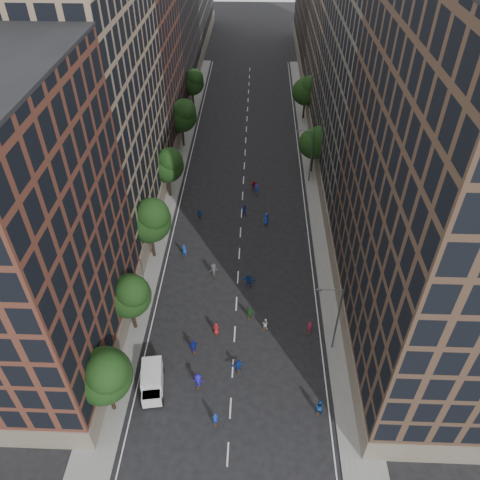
{
  "coord_description": "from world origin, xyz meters",
  "views": [
    {
      "loc": [
        1.82,
        -19.55,
        41.58
      ],
      "look_at": [
        0.08,
        27.42,
        2.0
      ],
      "focal_mm": 35.0,
      "sensor_mm": 36.0,
      "label": 1
    }
  ],
  "objects_px": {
    "skater_0": "(144,391)",
    "skater_1": "(215,419)",
    "streetlamp_far": "(310,153)",
    "cargo_van": "(152,381)",
    "streetlamp_near": "(336,316)",
    "skater_2": "(319,407)"
  },
  "relations": [
    {
      "from": "cargo_van",
      "to": "skater_2",
      "type": "relative_size",
      "value": 2.61
    },
    {
      "from": "cargo_van",
      "to": "skater_1",
      "type": "distance_m",
      "value": 7.41
    },
    {
      "from": "streetlamp_near",
      "to": "skater_2",
      "type": "bearing_deg",
      "value": -104.33
    },
    {
      "from": "streetlamp_far",
      "to": "skater_0",
      "type": "xyz_separation_m",
      "value": [
        -18.87,
        -39.52,
        -4.29
      ]
    },
    {
      "from": "streetlamp_near",
      "to": "skater_2",
      "type": "distance_m",
      "value": 8.91
    },
    {
      "from": "skater_0",
      "to": "skater_1",
      "type": "relative_size",
      "value": 1.04
    },
    {
      "from": "skater_0",
      "to": "streetlamp_far",
      "type": "bearing_deg",
      "value": -133.34
    },
    {
      "from": "skater_1",
      "to": "skater_2",
      "type": "relative_size",
      "value": 0.94
    },
    {
      "from": "streetlamp_near",
      "to": "skater_0",
      "type": "relative_size",
      "value": 5.15
    },
    {
      "from": "streetlamp_near",
      "to": "streetlamp_far",
      "type": "xyz_separation_m",
      "value": [
        0.0,
        33.0,
        0.0
      ]
    },
    {
      "from": "streetlamp_far",
      "to": "cargo_van",
      "type": "height_order",
      "value": "streetlamp_far"
    },
    {
      "from": "streetlamp_far",
      "to": "cargo_van",
      "type": "relative_size",
      "value": 1.92
    },
    {
      "from": "streetlamp_far",
      "to": "streetlamp_near",
      "type": "bearing_deg",
      "value": -90.0
    },
    {
      "from": "streetlamp_far",
      "to": "skater_2",
      "type": "xyz_separation_m",
      "value": [
        -1.94,
        -40.58,
        -4.26
      ]
    },
    {
      "from": "skater_0",
      "to": "skater_2",
      "type": "xyz_separation_m",
      "value": [
        16.93,
        -1.06,
        0.02
      ]
    },
    {
      "from": "streetlamp_far",
      "to": "skater_2",
      "type": "relative_size",
      "value": 5.01
    },
    {
      "from": "streetlamp_far",
      "to": "skater_0",
      "type": "height_order",
      "value": "streetlamp_far"
    },
    {
      "from": "skater_1",
      "to": "streetlamp_far",
      "type": "bearing_deg",
      "value": -116.84
    },
    {
      "from": "streetlamp_near",
      "to": "skater_0",
      "type": "bearing_deg",
      "value": -160.94
    },
    {
      "from": "cargo_van",
      "to": "skater_1",
      "type": "bearing_deg",
      "value": -37.1
    },
    {
      "from": "streetlamp_near",
      "to": "skater_0",
      "type": "distance_m",
      "value": 20.42
    },
    {
      "from": "streetlamp_near",
      "to": "cargo_van",
      "type": "height_order",
      "value": "streetlamp_near"
    }
  ]
}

